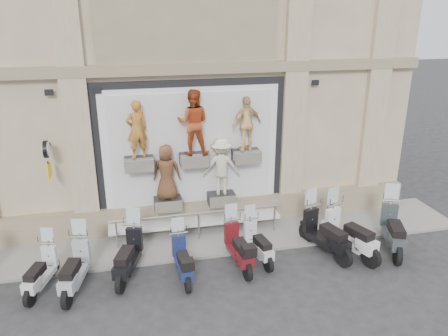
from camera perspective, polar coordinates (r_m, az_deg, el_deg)
The scene contains 15 objects.
ground at distance 11.26m, azimuth -1.51°, elevation -14.42°, with size 90.00×90.00×0.00m, color #2A2A2C.
sidewalk at distance 13.00m, azimuth -3.36°, elevation -9.16°, with size 16.00×2.20×0.08m, color gray.
building at distance 16.23m, azimuth -6.86°, elevation 18.53°, with size 14.00×8.60×12.00m, color #CAB793, non-canonical shape.
shop_vitrine at distance 12.65m, azimuth -3.69°, elevation 1.74°, with size 5.60×0.90×4.30m.
guard_rail at distance 12.72m, azimuth -3.32°, elevation -7.70°, with size 5.06×0.10×0.93m, color #9EA0A5, non-canonical shape.
clock_sign_bracket at distance 12.31m, azimuth -22.13°, elevation 1.65°, with size 0.10×0.80×1.02m.
scooter_b at distance 11.43m, azimuth -22.94°, elevation -11.56°, with size 0.49×1.69×1.38m, color silver, non-canonical shape.
scooter_c at distance 11.11m, azimuth -19.03°, elevation -11.41°, with size 0.56×1.92×1.56m, color #979FA3, non-canonical shape.
scooter_d at distance 11.27m, azimuth -12.47°, elevation -10.15°, with size 0.57×1.96×1.59m, color black, non-canonical shape.
scooter_e at distance 11.03m, azimuth -5.47°, elevation -11.01°, with size 0.50×1.72×1.39m, color #16204F, non-canonical shape.
scooter_f at distance 11.43m, azimuth 1.90°, elevation -9.39°, with size 0.54×1.86×1.51m, color #540E13, non-canonical shape.
scooter_g at distance 11.76m, azimuth 4.50°, elevation -8.95°, with size 0.49×1.70×1.38m, color silver, non-canonical shape.
scooter_h at distance 12.25m, azimuth 13.15°, elevation -7.39°, with size 0.60×2.07×1.68m, color black, non-canonical shape.
scooter_i at distance 12.37m, azimuth 16.16°, elevation -7.26°, with size 0.62×2.14×1.74m, color white, non-canonical shape.
scooter_j at distance 12.98m, azimuth 21.35°, elevation -6.59°, with size 0.62×2.12×1.72m, color #2E3639, non-canonical shape.
Camera 1 is at (-1.78, -9.13, 6.35)m, focal length 35.00 mm.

